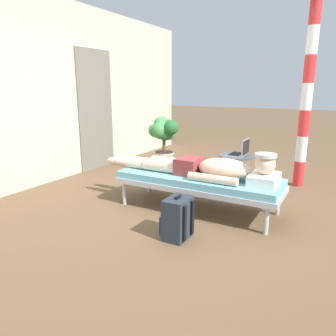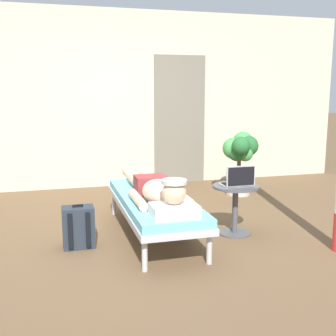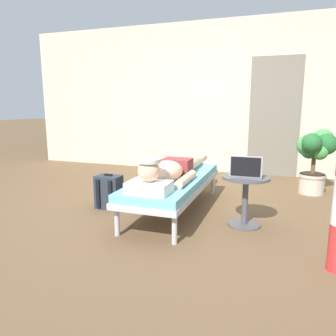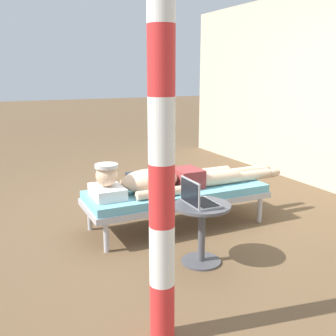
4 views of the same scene
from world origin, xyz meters
TOP-DOWN VIEW (x-y plane):
  - ground_plane at (0.00, 0.00)m, footprint 40.00×40.00m
  - house_wall_back at (0.08, 2.40)m, footprint 7.60×0.20m
  - house_door_panel at (1.10, 2.29)m, footprint 0.84×0.03m
  - lounge_chair at (0.08, -0.14)m, footprint 0.68×1.92m
  - person_reclining at (0.08, -0.22)m, footprint 0.53×2.17m
  - side_table at (0.91, -0.32)m, footprint 0.48×0.48m
  - laptop at (0.91, -0.37)m, footprint 0.31×0.24m
  - backpack at (-0.70, -0.27)m, footprint 0.30×0.26m
  - potted_plant at (1.69, 1.25)m, footprint 0.53×0.57m

SIDE VIEW (x-z plane):
  - ground_plane at x=0.00m, z-range 0.00..0.00m
  - backpack at x=-0.70m, z-range -0.02..0.41m
  - lounge_chair at x=0.08m, z-range 0.14..0.56m
  - side_table at x=0.91m, z-range 0.09..0.62m
  - person_reclining at x=0.08m, z-range 0.36..0.68m
  - potted_plant at x=1.69m, z-range 0.12..1.02m
  - laptop at x=0.91m, z-range 0.47..0.69m
  - house_door_panel at x=1.10m, z-range 0.00..2.04m
  - house_wall_back at x=0.08m, z-range 0.00..2.70m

